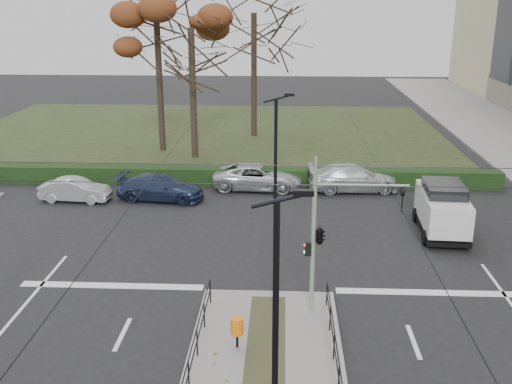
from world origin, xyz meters
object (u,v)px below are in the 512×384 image
(streetlamp_median_far, at_px, (276,204))
(bare_tree_near, at_px, (191,38))
(traffic_light, at_px, (322,233))
(parked_car_fifth, at_px, (353,178))
(rust_tree, at_px, (156,20))
(parked_car_fourth, at_px, (258,177))
(litter_bin, at_px, (237,326))
(parked_car_third, at_px, (160,187))
(white_van, at_px, (442,207))
(parked_car_second, at_px, (75,190))
(bare_tree_center, at_px, (254,22))

(streetlamp_median_far, xyz_separation_m, bare_tree_near, (-5.81, 20.75, 4.06))
(traffic_light, bearing_deg, parked_car_fifth, 79.33)
(rust_tree, bearing_deg, parked_car_fourth, -49.98)
(litter_bin, bearing_deg, parked_car_fifth, 72.18)
(parked_car_third, xyz_separation_m, white_van, (13.98, -4.20, 0.57))
(parked_car_third, xyz_separation_m, bare_tree_near, (0.58, 8.89, 7.32))
(parked_car_third, height_order, parked_car_fourth, parked_car_fourth)
(parked_car_third, xyz_separation_m, parked_car_fifth, (10.61, 2.11, 0.06))
(litter_bin, distance_m, parked_car_second, 17.11)
(streetlamp_median_far, distance_m, white_van, 11.11)
(traffic_light, xyz_separation_m, bare_tree_near, (-7.38, 20.86, 5.00))
(traffic_light, height_order, rust_tree, rust_tree)
(traffic_light, bearing_deg, litter_bin, -137.16)
(streetlamp_median_far, xyz_separation_m, bare_tree_center, (-2.11, 27.60, 4.78))
(streetlamp_median_far, distance_m, parked_car_third, 13.87)
(parked_car_second, height_order, bare_tree_near, bare_tree_near)
(bare_tree_near, relative_size, parked_car_fifth, 2.21)
(parked_car_second, relative_size, parked_car_fifth, 0.73)
(litter_bin, bearing_deg, bare_tree_near, 101.40)
(traffic_light, distance_m, litter_bin, 4.22)
(litter_bin, distance_m, parked_car_fourth, 16.62)
(parked_car_second, height_order, parked_car_fourth, parked_car_fourth)
(traffic_light, bearing_deg, parked_car_second, 137.25)
(parked_car_second, relative_size, bare_tree_near, 0.33)
(rust_tree, bearing_deg, parked_car_fifth, -34.41)
(parked_car_second, distance_m, parked_car_third, 4.55)
(parked_car_fourth, bearing_deg, parked_car_second, 107.90)
(rust_tree, distance_m, parked_car_fifth, 17.40)
(streetlamp_median_far, height_order, parked_car_third, streetlamp_median_far)
(parked_car_second, relative_size, bare_tree_center, 0.30)
(parked_car_fourth, distance_m, bare_tree_center, 15.78)
(streetlamp_median_far, height_order, rust_tree, rust_tree)
(litter_bin, distance_m, parked_car_fifth, 17.39)
(parked_car_second, bearing_deg, bare_tree_near, -25.05)
(parked_car_third, bearing_deg, rust_tree, 17.38)
(traffic_light, relative_size, white_van, 1.07)
(traffic_light, height_order, parked_car_second, traffic_light)
(parked_car_third, height_order, white_van, white_van)
(litter_bin, xyz_separation_m, white_van, (8.70, 10.24, 0.39))
(parked_car_fourth, xyz_separation_m, bare_tree_near, (-4.62, 6.72, 7.30))
(bare_tree_near, height_order, parked_car_fifth, bare_tree_near)
(litter_bin, bearing_deg, white_van, 49.67)
(traffic_light, distance_m, bare_tree_center, 28.53)
(white_van, bearing_deg, parked_car_second, 168.49)
(parked_car_third, distance_m, white_van, 14.61)
(parked_car_third, relative_size, parked_car_fifth, 0.92)
(traffic_light, relative_size, parked_car_fifth, 0.96)
(parked_car_fifth, bearing_deg, bare_tree_near, 51.39)
(white_van, height_order, bare_tree_center, bare_tree_center)
(parked_car_second, bearing_deg, parked_car_third, -80.87)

